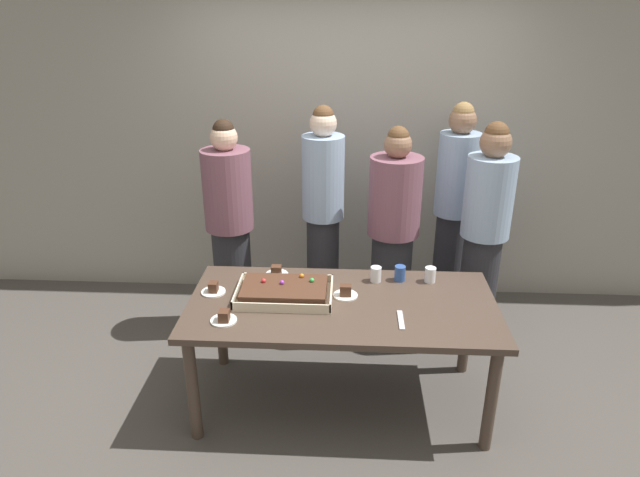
# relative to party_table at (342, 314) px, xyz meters

# --- Properties ---
(ground_plane) EXTENTS (12.00, 12.00, 0.00)m
(ground_plane) POSITION_rel_party_table_xyz_m (0.00, 0.00, -0.65)
(ground_plane) COLOR #4C4742
(interior_back_panel) EXTENTS (8.00, 0.12, 3.00)m
(interior_back_panel) POSITION_rel_party_table_xyz_m (0.00, 1.60, 0.85)
(interior_back_panel) COLOR #9E998E
(interior_back_panel) RESTS_ON ground_plane
(party_table) EXTENTS (1.85, 0.90, 0.73)m
(party_table) POSITION_rel_party_table_xyz_m (0.00, 0.00, 0.00)
(party_table) COLOR #47382D
(party_table) RESTS_ON ground_plane
(sheet_cake) EXTENTS (0.58, 0.39, 0.10)m
(sheet_cake) POSITION_rel_party_table_xyz_m (-0.35, 0.05, 0.12)
(sheet_cake) COLOR beige
(sheet_cake) RESTS_ON party_table
(plated_slice_near_left) EXTENTS (0.15, 0.15, 0.08)m
(plated_slice_near_left) POSITION_rel_party_table_xyz_m (0.02, 0.07, 0.11)
(plated_slice_near_left) COLOR white
(plated_slice_near_left) RESTS_ON party_table
(plated_slice_near_right) EXTENTS (0.15, 0.15, 0.07)m
(plated_slice_near_right) POSITION_rel_party_table_xyz_m (-0.66, -0.25, 0.11)
(plated_slice_near_right) COLOR white
(plated_slice_near_right) RESTS_ON party_table
(plated_slice_far_left) EXTENTS (0.15, 0.15, 0.07)m
(plated_slice_far_left) POSITION_rel_party_table_xyz_m (-0.80, 0.08, 0.10)
(plated_slice_far_left) COLOR white
(plated_slice_far_left) RESTS_ON party_table
(plated_slice_far_right) EXTENTS (0.15, 0.15, 0.07)m
(plated_slice_far_right) POSITION_rel_party_table_xyz_m (-0.44, 0.33, 0.10)
(plated_slice_far_right) COLOR white
(plated_slice_far_right) RESTS_ON party_table
(drink_cup_nearest) EXTENTS (0.07, 0.07, 0.10)m
(drink_cup_nearest) POSITION_rel_party_table_xyz_m (0.37, 0.31, 0.13)
(drink_cup_nearest) COLOR #2D5199
(drink_cup_nearest) RESTS_ON party_table
(drink_cup_middle) EXTENTS (0.07, 0.07, 0.10)m
(drink_cup_middle) POSITION_rel_party_table_xyz_m (0.21, 0.29, 0.13)
(drink_cup_middle) COLOR white
(drink_cup_middle) RESTS_ON party_table
(drink_cup_far_end) EXTENTS (0.07, 0.07, 0.10)m
(drink_cup_far_end) POSITION_rel_party_table_xyz_m (0.56, 0.30, 0.13)
(drink_cup_far_end) COLOR white
(drink_cup_far_end) RESTS_ON party_table
(cake_server_utensil) EXTENTS (0.03, 0.20, 0.01)m
(cake_server_utensil) POSITION_rel_party_table_xyz_m (0.34, -0.19, 0.09)
(cake_server_utensil) COLOR silver
(cake_server_utensil) RESTS_ON party_table
(person_serving_front) EXTENTS (0.31, 0.31, 1.73)m
(person_serving_front) POSITION_rel_party_table_xyz_m (-0.16, 0.98, 0.26)
(person_serving_front) COLOR #28282D
(person_serving_front) RESTS_ON ground_plane
(person_green_shirt_behind) EXTENTS (0.36, 0.36, 1.65)m
(person_green_shirt_behind) POSITION_rel_party_table_xyz_m (-0.85, 0.86, 0.20)
(person_green_shirt_behind) COLOR #28282D
(person_green_shirt_behind) RESTS_ON ground_plane
(person_striped_tie_right) EXTENTS (0.31, 0.31, 1.73)m
(person_striped_tie_right) POSITION_rel_party_table_xyz_m (0.84, 1.19, 0.26)
(person_striped_tie_right) COLOR #28282D
(person_striped_tie_right) RESTS_ON ground_plane
(person_far_right_suit) EXTENTS (0.37, 0.37, 1.63)m
(person_far_right_suit) POSITION_rel_party_table_xyz_m (0.35, 0.82, 0.18)
(person_far_right_suit) COLOR #28282D
(person_far_right_suit) RESTS_ON ground_plane
(person_left_edge_reaching) EXTENTS (0.34, 0.34, 1.67)m
(person_left_edge_reaching) POSITION_rel_party_table_xyz_m (0.99, 0.77, 0.22)
(person_left_edge_reaching) COLOR #28282D
(person_left_edge_reaching) RESTS_ON ground_plane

